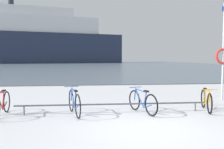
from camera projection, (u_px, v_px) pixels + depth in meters
ground at (91, 66)px, 59.38m from camera, size 80.00×132.00×0.08m
bike_rack at (113, 104)px, 7.71m from camera, size 6.03×0.12×0.31m
bicycle_0 at (2, 104)px, 7.30m from camera, size 0.46×1.70×0.80m
bicycle_1 at (74, 102)px, 7.46m from camera, size 0.55×1.67×0.84m
bicycle_2 at (142, 102)px, 7.71m from camera, size 0.65×1.56×0.79m
bicycle_3 at (206, 100)px, 8.06m from camera, size 0.60×1.61×0.76m
rescue_post at (223, 53)px, 10.19m from camera, size 0.68×0.10×4.00m
ferry_ship at (38, 40)px, 84.32m from camera, size 58.57×23.26×23.52m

